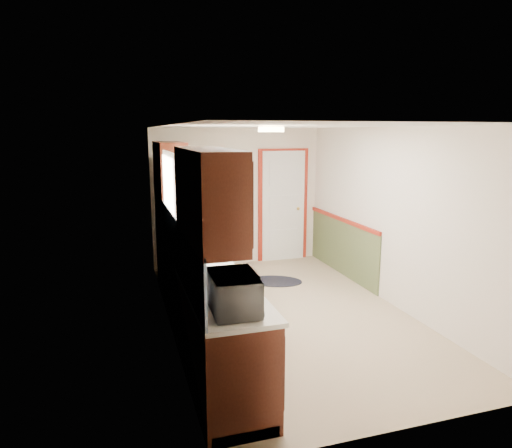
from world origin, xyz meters
TOP-DOWN VIEW (x-y plane):
  - room_shell at (0.00, 0.00)m, footprint 3.20×5.20m
  - kitchen_run at (-1.24, -0.29)m, footprint 0.63×4.00m
  - back_wall_trim at (0.99, 2.21)m, footprint 1.12×2.30m
  - ceiling_fixture at (-0.30, -0.20)m, footprint 0.30×0.30m
  - microwave at (-1.20, -1.95)m, footprint 0.32×0.55m
  - refrigerator at (-1.02, 1.99)m, footprint 0.81×0.81m
  - rug at (0.28, 1.26)m, footprint 1.00×0.85m
  - cooktop at (-1.19, 1.40)m, footprint 0.46×0.55m

SIDE VIEW (x-z plane):
  - rug at x=0.28m, z-range 0.00..0.01m
  - kitchen_run at x=-1.24m, z-range -0.29..1.91m
  - back_wall_trim at x=0.99m, z-range -0.15..1.93m
  - cooktop at x=-1.19m, z-range 0.94..0.96m
  - refrigerator at x=-1.02m, z-range 0.00..1.94m
  - microwave at x=-1.20m, z-range 0.94..1.31m
  - room_shell at x=0.00m, z-range -0.06..2.46m
  - ceiling_fixture at x=-0.30m, z-range 2.33..2.39m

